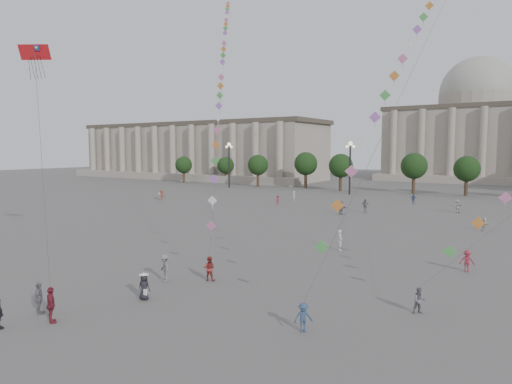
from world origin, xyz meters
The scene contains 26 objects.
ground centered at (0.00, 0.00, 0.00)m, with size 360.00×360.00×0.00m, color #52504D.
hall_west centered at (-75.00, 93.89, 8.43)m, with size 84.00×26.22×17.20m.
hall_central centered at (0.00, 129.22, 14.23)m, with size 48.30×34.30×35.50m.
tree_row centered at (0.00, 78.00, 5.39)m, with size 137.12×5.12×8.00m.
lamp_post_far_west centered at (-45.00, 70.00, 7.35)m, with size 2.00×0.90×10.65m.
lamp_post_mid_west centered at (-15.00, 70.00, 7.35)m, with size 2.00×0.90×10.65m.
person_crowd_0 centered at (-0.16, 60.66, 0.84)m, with size 0.99×0.41×1.68m, color #354E77.
person_crowd_1 centered at (-41.58, 43.66, 0.81)m, with size 0.79×0.62×1.63m, color silver.
person_crowd_2 centered at (-39.44, 42.03, 0.92)m, with size 1.19×0.69×1.85m, color brown.
person_crowd_4 centered at (7.81, 53.48, 0.95)m, with size 1.76×0.56×1.90m, color #B9B8B4.
person_crowd_6 centered at (-3.34, 5.59, 0.96)m, with size 1.24×0.71×1.92m, color slate.
person_crowd_7 centered at (12.89, 39.09, 0.77)m, with size 1.43×0.45×1.54m, color silver.
person_crowd_8 centered at (13.90, 19.67, 0.82)m, with size 1.06×0.61×1.65m, color maroon.
person_crowd_10 centered at (-19.38, 54.61, 0.86)m, with size 0.63×0.41×1.72m, color silver.
person_crowd_12 centered at (-5.64, 42.88, 0.93)m, with size 1.72×0.55×1.85m, color #5A5A5F.
person_crowd_13 centered at (3.11, 21.31, 0.94)m, with size 0.69×0.45×1.88m, color silver.
person_crowd_16 centered at (-3.49, 46.57, 0.97)m, with size 1.13×0.47×1.94m, color slate.
person_crowd_17 centered at (-18.41, 47.22, 0.82)m, with size 1.06×0.61×1.63m, color #9E2B36.
tourist_0 centered at (-2.97, -3.19, 0.97)m, with size 1.14×0.47×1.94m, color maroon.
tourist_3 centered at (-4.74, -2.77, 0.90)m, with size 1.05×0.44×1.80m, color slate.
kite_flyer_0 centered at (-0.87, 7.46, 0.86)m, with size 0.84×0.65×1.72m, color maroon.
kite_flyer_1 centered at (8.75, 2.98, 0.75)m, with size 0.97×0.55×1.49m, color navy.
kite_flyer_2 centered at (13.01, 8.79, 0.74)m, with size 0.72×0.56×1.48m, color slate.
hat_person centered at (-1.64, 2.11, 0.85)m, with size 0.87×0.67×1.69m.
dragon_kite centered at (-12.64, 2.53, 15.26)m, with size 5.98×3.68×18.39m.
kite_train_west centered at (-16.72, 30.36, 20.75)m, with size 30.35×43.00×64.14m.
Camera 1 is at (18.77, -16.91, 9.17)m, focal length 32.00 mm.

